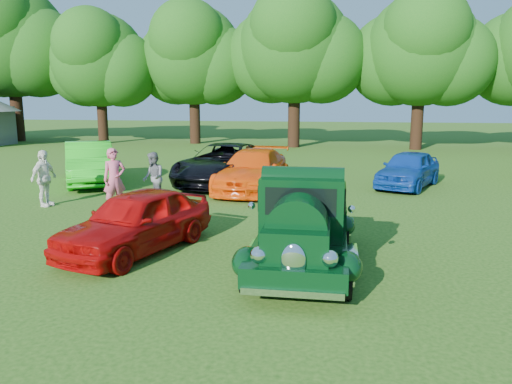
# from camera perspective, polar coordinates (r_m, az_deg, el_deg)

# --- Properties ---
(ground) EXTENTS (120.00, 120.00, 0.00)m
(ground) POSITION_cam_1_polar(r_m,az_deg,el_deg) (9.95, -4.61, -7.86)
(ground) COLOR #1E4610
(ground) RESTS_ON ground
(hero_pickup) EXTENTS (2.11, 4.52, 1.77)m
(hero_pickup) POSITION_cam_1_polar(r_m,az_deg,el_deg) (9.50, 5.38, -3.95)
(hero_pickup) COLOR black
(hero_pickup) RESTS_ON ground
(red_convertible) EXTENTS (2.65, 4.13, 1.31)m
(red_convertible) POSITION_cam_1_polar(r_m,az_deg,el_deg) (10.66, -13.52, -3.22)
(red_convertible) COLOR #9F0706
(red_convertible) RESTS_ON ground
(back_car_lime) EXTENTS (3.74, 4.91, 1.55)m
(back_car_lime) POSITION_cam_1_polar(r_m,az_deg,el_deg) (19.64, -18.49, 3.16)
(back_car_lime) COLOR #1BB618
(back_car_lime) RESTS_ON ground
(back_car_black) EXTENTS (3.33, 5.74, 1.50)m
(back_car_black) POSITION_cam_1_polar(r_m,az_deg,el_deg) (18.59, -3.60, 3.22)
(back_car_black) COLOR black
(back_car_black) RESTS_ON ground
(back_car_orange) EXTENTS (2.36, 4.93, 1.39)m
(back_car_orange) POSITION_cam_1_polar(r_m,az_deg,el_deg) (17.31, -0.35, 2.49)
(back_car_orange) COLOR #F75008
(back_car_orange) RESTS_ON ground
(back_car_blue) EXTENTS (2.96, 4.16, 1.31)m
(back_car_blue) POSITION_cam_1_polar(r_m,az_deg,el_deg) (18.72, 17.02, 2.53)
(back_car_blue) COLOR navy
(back_car_blue) RESTS_ON ground
(spectator_pink) EXTENTS (0.77, 0.74, 1.78)m
(spectator_pink) POSITION_cam_1_polar(r_m,az_deg,el_deg) (14.75, -15.87, 1.41)
(spectator_pink) COLOR #C2506D
(spectator_pink) RESTS_ON ground
(spectator_grey) EXTENTS (0.92, 0.96, 1.56)m
(spectator_grey) POSITION_cam_1_polar(r_m,az_deg,el_deg) (15.45, -11.65, 1.60)
(spectator_grey) COLOR slate
(spectator_grey) RESTS_ON ground
(spectator_white) EXTENTS (0.56, 1.03, 1.68)m
(spectator_white) POSITION_cam_1_polar(r_m,az_deg,el_deg) (15.94, -23.09, 1.45)
(spectator_white) COLOR silver
(spectator_white) RESTS_ON ground
(tree_line) EXTENTS (63.58, 10.04, 11.28)m
(tree_line) POSITION_cam_1_polar(r_m,az_deg,el_deg) (33.43, 5.99, 16.23)
(tree_line) COLOR black
(tree_line) RESTS_ON ground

